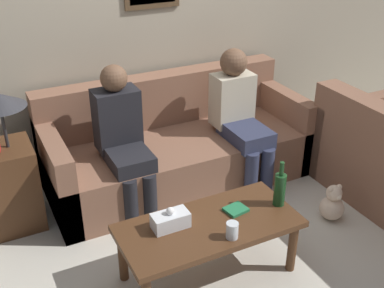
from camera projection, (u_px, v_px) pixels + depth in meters
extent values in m
plane|color=beige|center=(206.00, 208.00, 3.87)|extent=(16.00, 16.00, 0.00)
cube|color=#9E937F|center=(151.00, 19.00, 4.07)|extent=(9.00, 0.06, 2.60)
cube|color=brown|center=(180.00, 159.00, 4.15)|extent=(2.23, 0.91, 0.42)
cube|color=brown|center=(162.00, 99.00, 4.23)|extent=(2.23, 0.20, 0.45)
cube|color=brown|center=(56.00, 175.00, 3.68)|extent=(0.14, 0.91, 0.67)
cube|color=brown|center=(280.00, 123.00, 4.51)|extent=(0.14, 0.91, 0.67)
cube|color=brown|center=(354.00, 133.00, 4.32)|extent=(0.91, 0.14, 0.67)
cube|color=#4C2D19|center=(209.00, 226.00, 3.02)|extent=(1.15, 0.54, 0.04)
cylinder|color=#4C2D19|center=(292.00, 247.00, 3.16)|extent=(0.06, 0.06, 0.37)
cylinder|color=#4C2D19|center=(123.00, 256.00, 3.08)|extent=(0.06, 0.06, 0.37)
cylinder|color=#4C2D19|center=(257.00, 213.00, 3.49)|extent=(0.06, 0.06, 0.37)
cube|color=#4C2D19|center=(9.00, 187.00, 3.54)|extent=(0.42, 0.42, 0.65)
cylinder|color=#262628|center=(4.00, 126.00, 3.34)|extent=(0.02, 0.02, 0.33)
cylinder|color=#19421E|center=(280.00, 190.00, 3.15)|extent=(0.08, 0.08, 0.22)
cylinder|color=#19421E|center=(282.00, 169.00, 3.08)|extent=(0.03, 0.03, 0.10)
cylinder|color=silver|center=(232.00, 230.00, 2.87)|extent=(0.08, 0.08, 0.10)
cube|color=#237547|center=(236.00, 209.00, 3.13)|extent=(0.16, 0.14, 0.02)
cube|color=silver|center=(170.00, 220.00, 2.96)|extent=(0.23, 0.12, 0.10)
sphere|color=white|center=(170.00, 211.00, 2.93)|extent=(0.05, 0.05, 0.05)
cube|color=black|center=(128.00, 159.00, 3.64)|extent=(0.31, 0.43, 0.14)
cylinder|color=black|center=(131.00, 204.00, 3.56)|extent=(0.11, 0.11, 0.42)
cylinder|color=black|center=(150.00, 199.00, 3.62)|extent=(0.11, 0.11, 0.42)
cube|color=black|center=(117.00, 119.00, 3.69)|extent=(0.34, 0.22, 0.48)
sphere|color=brown|center=(114.00, 78.00, 3.54)|extent=(0.20, 0.20, 0.20)
cube|color=#2D334C|center=(245.00, 134.00, 4.01)|extent=(0.31, 0.47, 0.14)
cylinder|color=#2D334C|center=(251.00, 176.00, 3.91)|extent=(0.11, 0.11, 0.42)
cylinder|color=#2D334C|center=(267.00, 171.00, 3.97)|extent=(0.11, 0.11, 0.42)
cube|color=beige|center=(232.00, 99.00, 4.09)|extent=(0.34, 0.22, 0.45)
sphere|color=brown|center=(234.00, 62.00, 3.94)|extent=(0.23, 0.23, 0.23)
sphere|color=beige|center=(332.00, 208.00, 3.71)|extent=(0.19, 0.19, 0.19)
sphere|color=beige|center=(334.00, 193.00, 3.64)|extent=(0.12, 0.12, 0.12)
sphere|color=beige|center=(330.00, 190.00, 3.61)|extent=(0.04, 0.04, 0.04)
sphere|color=beige|center=(339.00, 187.00, 3.64)|extent=(0.04, 0.04, 0.04)
sphere|color=#FFEAD1|center=(338.00, 197.00, 3.61)|extent=(0.05, 0.05, 0.05)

